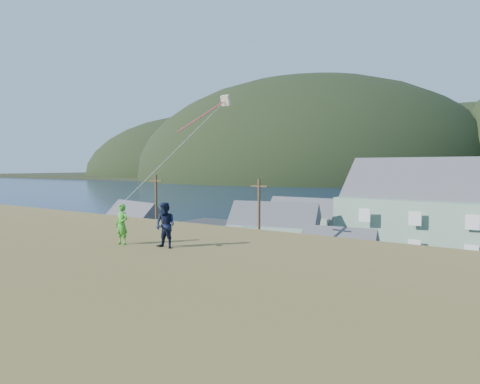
% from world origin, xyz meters
% --- Properties ---
extents(ground, '(900.00, 900.00, 0.00)m').
position_xyz_m(ground, '(0.00, 0.00, 0.00)').
color(ground, '#0A1638').
rests_on(ground, ground).
extents(grass_strip, '(110.00, 8.00, 0.10)m').
position_xyz_m(grass_strip, '(0.00, -2.00, 0.05)').
color(grass_strip, '#4C3D19').
rests_on(grass_strip, ground).
extents(waterfront_lot, '(72.00, 36.00, 0.12)m').
position_xyz_m(waterfront_lot, '(0.00, 17.00, 0.06)').
color(waterfront_lot, '#28282B').
rests_on(waterfront_lot, ground).
extents(wharf, '(26.00, 14.00, 0.90)m').
position_xyz_m(wharf, '(-6.00, 40.00, 0.45)').
color(wharf, gray).
rests_on(wharf, ground).
extents(shed_teal, '(9.76, 7.74, 6.87)m').
position_xyz_m(shed_teal, '(-25.08, 6.73, 2.56)').
color(shed_teal, '#327275').
rests_on(shed_teal, waterfront_lot).
extents(shed_palegreen_near, '(11.11, 8.36, 7.24)m').
position_xyz_m(shed_palegreen_near, '(-8.04, 12.37, 2.72)').
color(shed_palegreen_near, gray).
rests_on(shed_palegreen_near, waterfront_lot).
extents(shed_white, '(7.28, 5.27, 5.40)m').
position_xyz_m(shed_white, '(1.35, 7.66, 2.10)').
color(shed_white, white).
rests_on(shed_white, waterfront_lot).
extents(shed_palegreen_far, '(10.19, 5.92, 6.79)m').
position_xyz_m(shed_palegreen_far, '(-10.67, 25.20, 2.60)').
color(shed_palegreen_far, slate).
rests_on(shed_palegreen_far, waterfront_lot).
extents(utility_poles, '(31.83, 0.24, 9.72)m').
position_xyz_m(utility_poles, '(-0.25, 1.50, 4.74)').
color(utility_poles, '#47331E').
rests_on(utility_poles, waterfront_lot).
extents(parked_cars, '(24.45, 12.09, 1.57)m').
position_xyz_m(parked_cars, '(-7.99, 20.66, 0.85)').
color(parked_cars, '#B82F16').
rests_on(parked_cars, waterfront_lot).
extents(kite_flyer_green, '(0.57, 0.40, 1.49)m').
position_xyz_m(kite_flyer_green, '(3.20, -18.50, 7.94)').
color(kite_flyer_green, green).
rests_on(kite_flyer_green, hillside).
extents(kite_flyer_navy, '(0.82, 0.65, 1.61)m').
position_xyz_m(kite_flyer_navy, '(5.00, -18.10, 8.00)').
color(kite_flyer_navy, black).
rests_on(kite_flyer_navy, hillside).
extents(kite_rig, '(1.29, 4.39, 9.72)m').
position_xyz_m(kite_rig, '(1.82, -10.53, 13.37)').
color(kite_rig, beige).
rests_on(kite_rig, ground).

